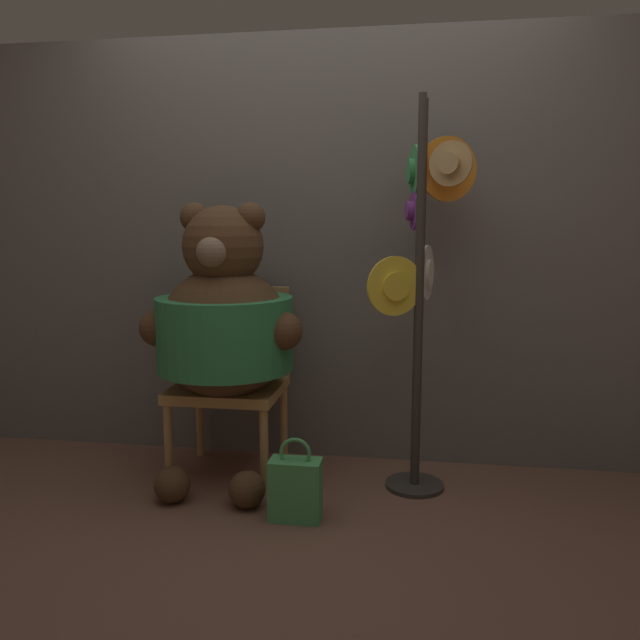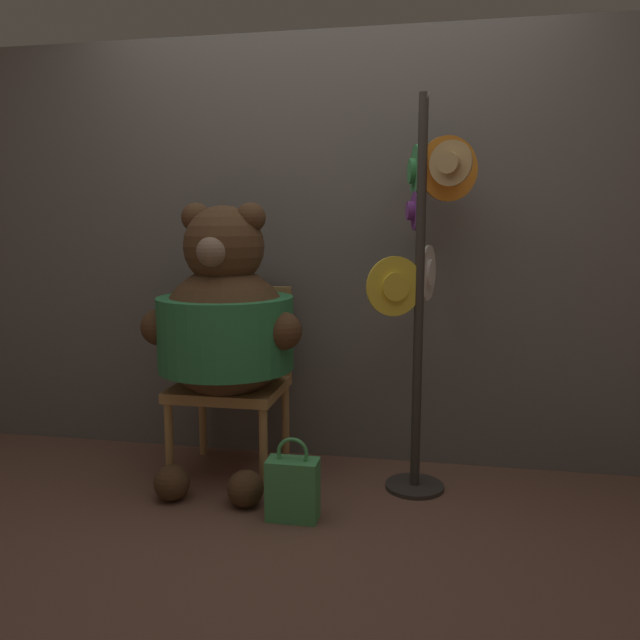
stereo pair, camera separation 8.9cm
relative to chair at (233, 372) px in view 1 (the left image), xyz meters
The scene contains 6 objects.
ground_plane 0.83m from the chair, 47.84° to the right, with size 14.00×14.00×0.00m, color brown.
wall_back 0.80m from the chair, 32.93° to the left, with size 8.00×0.10×2.21m.
chair is the anchor object (origin of this frame).
teddy_bear 0.32m from the chair, 85.40° to the right, with size 0.78×0.70×1.36m.
hat_display_rack 1.09m from the chair, ahead, with size 0.48×0.43×1.82m.
handbag_on_ground 0.77m from the chair, 50.99° to the right, with size 0.22×0.12×0.36m.
Camera 1 is at (0.47, -2.51, 1.25)m, focal length 35.00 mm.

